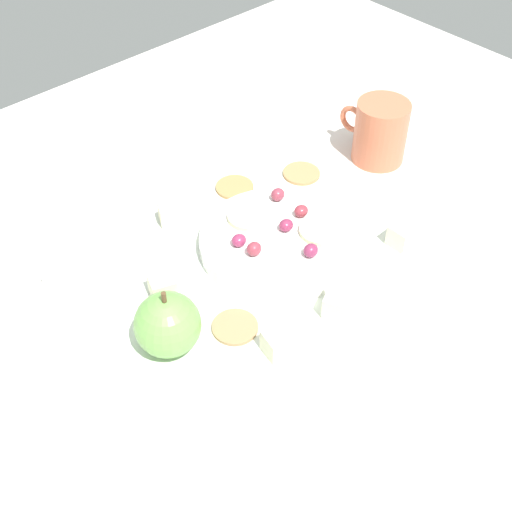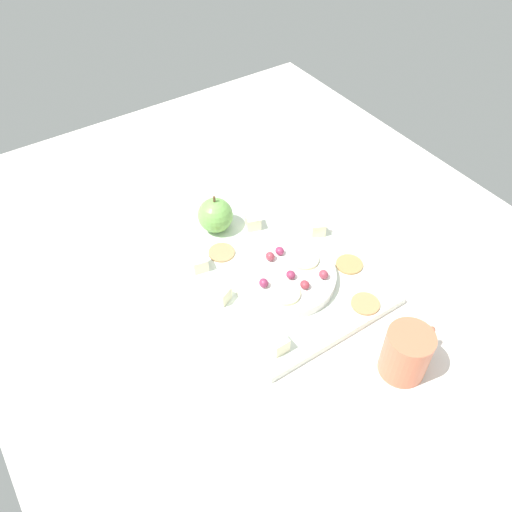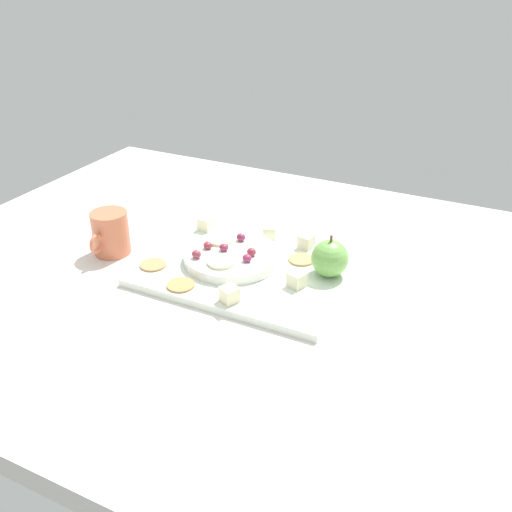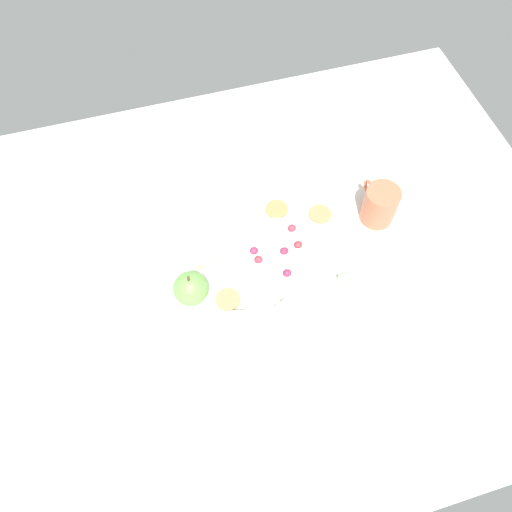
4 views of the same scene
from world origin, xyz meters
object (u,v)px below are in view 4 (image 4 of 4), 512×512
(platter, at_px, (258,265))
(cup, at_px, (380,205))
(apple_whole, at_px, (191,289))
(cheese_cube_2, at_px, (203,262))
(grape_2, at_px, (284,251))
(grape_5, at_px, (258,260))
(cheese_cube_3, at_px, (241,320))
(cracker_0, at_px, (320,214))
(grape_0, at_px, (292,228))
(apple_slice_1, at_px, (302,262))
(cracker_1, at_px, (277,209))
(grape_1, at_px, (298,244))
(apple_slice_0, at_px, (269,236))
(grape_4, at_px, (287,273))
(serving_dish, at_px, (277,258))
(cheese_cube_1, at_px, (284,311))
(cheese_cube_4, at_px, (346,282))
(cracker_2, at_px, (228,299))
(grape_3, at_px, (254,251))
(cheese_cube_0, at_px, (231,215))

(platter, distance_m, cup, 0.29)
(apple_whole, xyz_separation_m, cheese_cube_2, (-0.04, -0.06, -0.02))
(grape_2, xyz_separation_m, grape_5, (0.06, 0.01, 0.00))
(cheese_cube_3, xyz_separation_m, cracker_0, (-0.23, -0.20, -0.01))
(apple_whole, bearing_deg, grape_2, -170.26)
(grape_0, relative_size, cup, 0.17)
(apple_whole, height_order, apple_slice_1, apple_whole)
(cracker_1, bearing_deg, apple_whole, 34.57)
(cheese_cube_3, distance_m, cup, 0.39)
(grape_1, relative_size, apple_slice_0, 0.35)
(cheese_cube_3, relative_size, grape_2, 1.52)
(grape_4, height_order, apple_slice_0, grape_4)
(platter, bearing_deg, apple_slice_0, -129.55)
(apple_whole, height_order, cup, cup)
(cheese_cube_2, bearing_deg, grape_1, 174.31)
(grape_0, bearing_deg, grape_5, 31.05)
(cheese_cube_2, xyz_separation_m, cup, (-0.39, -0.02, 0.02))
(serving_dish, bearing_deg, grape_1, -167.96)
(cheese_cube_1, xyz_separation_m, apple_slice_1, (-0.07, -0.09, 0.01))
(grape_0, xyz_separation_m, apple_slice_0, (0.05, 0.00, -0.01))
(cracker_0, relative_size, apple_slice_1, 0.97)
(cheese_cube_1, height_order, grape_2, grape_2)
(cheese_cube_4, distance_m, cracker_2, 0.24)
(cheese_cube_2, bearing_deg, cheese_cube_4, 154.48)
(grape_4, bearing_deg, platter, -49.52)
(cracker_0, xyz_separation_m, grape_5, (0.16, 0.09, 0.03))
(cup, bearing_deg, platter, 9.74)
(cheese_cube_2, height_order, cracker_0, cheese_cube_2)
(grape_1, xyz_separation_m, apple_slice_0, (0.05, -0.04, -0.00))
(grape_2, xyz_separation_m, grape_3, (0.06, -0.02, 0.00))
(serving_dish, relative_size, cup, 1.75)
(cracker_1, distance_m, apple_slice_1, 0.15)
(cheese_cube_0, relative_size, grape_3, 1.52)
(platter, distance_m, cheese_cube_0, 0.13)
(apple_whole, relative_size, cheese_cube_0, 2.54)
(cracker_2, bearing_deg, serving_dish, -153.10)
(cheese_cube_4, bearing_deg, cheese_cube_1, 9.51)
(cracker_1, relative_size, grape_4, 2.79)
(cheese_cube_2, height_order, apple_slice_1, cheese_cube_2)
(platter, height_order, apple_slice_1, apple_slice_1)
(cracker_1, xyz_separation_m, apple_slice_1, (-0.00, 0.15, 0.02))
(apple_whole, bearing_deg, platter, -165.92)
(grape_5, relative_size, cup, 0.17)
(cheese_cube_0, distance_m, cheese_cube_3, 0.24)
(apple_slice_0, relative_size, apple_slice_1, 1.00)
(cheese_cube_4, relative_size, grape_3, 1.52)
(grape_4, bearing_deg, grape_5, -44.60)
(platter, relative_size, serving_dish, 2.10)
(grape_2, bearing_deg, grape_1, -164.39)
(platter, distance_m, grape_3, 0.04)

